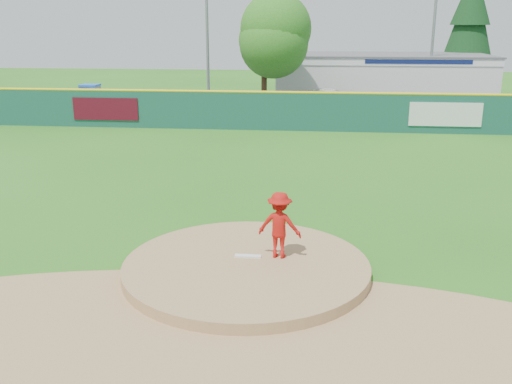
# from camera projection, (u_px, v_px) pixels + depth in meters

# --- Properties ---
(ground) EXTENTS (120.00, 120.00, 0.00)m
(ground) POSITION_uv_depth(u_px,v_px,m) (246.00, 272.00, 12.78)
(ground) COLOR #286B19
(ground) RESTS_ON ground
(pitchers_mound) EXTENTS (5.50, 5.50, 0.50)m
(pitchers_mound) POSITION_uv_depth(u_px,v_px,m) (246.00, 272.00, 12.78)
(pitchers_mound) COLOR #9E774C
(pitchers_mound) RESTS_ON ground
(pitching_rubber) EXTENTS (0.60, 0.15, 0.04)m
(pitching_rubber) POSITION_uv_depth(u_px,v_px,m) (248.00, 256.00, 12.99)
(pitching_rubber) COLOR white
(pitching_rubber) RESTS_ON pitchers_mound
(infield_dirt_arc) EXTENTS (15.40, 15.40, 0.01)m
(infield_dirt_arc) POSITION_uv_depth(u_px,v_px,m) (225.00, 344.00, 9.92)
(infield_dirt_arc) COLOR #9E774C
(infield_dirt_arc) RESTS_ON ground
(parking_lot) EXTENTS (44.00, 16.00, 0.02)m
(parking_lot) POSITION_uv_depth(u_px,v_px,m) (296.00, 107.00, 38.53)
(parking_lot) COLOR #38383A
(parking_lot) RESTS_ON ground
(pitcher) EXTENTS (1.06, 0.72, 1.53)m
(pitcher) POSITION_uv_depth(u_px,v_px,m) (280.00, 225.00, 12.81)
(pitcher) COLOR #B3130F
(pitcher) RESTS_ON pitchers_mound
(van) EXTENTS (5.48, 4.00, 1.38)m
(van) POSITION_uv_depth(u_px,v_px,m) (331.00, 100.00, 36.73)
(van) COLOR white
(van) RESTS_ON parking_lot
(pool_building_grp) EXTENTS (15.20, 8.20, 3.31)m
(pool_building_grp) POSITION_uv_depth(u_px,v_px,m) (380.00, 77.00, 42.20)
(pool_building_grp) COLOR silver
(pool_building_grp) RESTS_ON ground
(fence_banners) EXTENTS (21.39, 0.04, 1.20)m
(fence_banners) POSITION_uv_depth(u_px,v_px,m) (270.00, 112.00, 29.70)
(fence_banners) COLOR #500B19
(fence_banners) RESTS_ON ground
(playground_slide) EXTENTS (1.10, 3.11, 1.71)m
(playground_slide) POSITION_uv_depth(u_px,v_px,m) (90.00, 98.00, 36.44)
(playground_slide) COLOR blue
(playground_slide) RESTS_ON ground
(outfield_fence) EXTENTS (40.00, 0.14, 2.07)m
(outfield_fence) POSITION_uv_depth(u_px,v_px,m) (289.00, 110.00, 29.64)
(outfield_fence) COLOR #16493E
(outfield_fence) RESTS_ON ground
(deciduous_tree) EXTENTS (5.60, 5.60, 7.36)m
(deciduous_tree) POSITION_uv_depth(u_px,v_px,m) (264.00, 38.00, 35.56)
(deciduous_tree) COLOR #382314
(deciduous_tree) RESTS_ON ground
(conifer_tree) EXTENTS (4.40, 4.40, 9.50)m
(conifer_tree) POSITION_uv_depth(u_px,v_px,m) (470.00, 22.00, 44.20)
(conifer_tree) COLOR #382314
(conifer_tree) RESTS_ON ground
(light_pole_left) EXTENTS (1.75, 0.25, 11.00)m
(light_pole_left) POSITION_uv_depth(u_px,v_px,m) (207.00, 14.00, 37.46)
(light_pole_left) COLOR gray
(light_pole_left) RESTS_ON ground
(light_pole_right) EXTENTS (1.75, 0.25, 10.00)m
(light_pole_right) POSITION_uv_depth(u_px,v_px,m) (434.00, 22.00, 37.94)
(light_pole_right) COLOR gray
(light_pole_right) RESTS_ON ground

